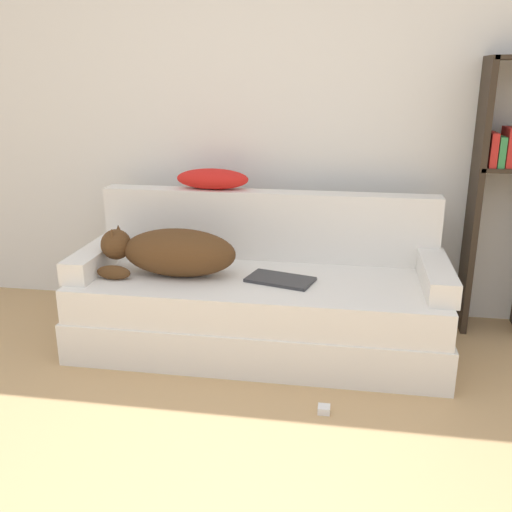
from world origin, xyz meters
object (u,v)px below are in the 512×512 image
Objects in this scene: couch at (259,312)px; throw_pillow at (212,179)px; power_adapter at (324,409)px; dog at (171,252)px; bookshelf at (507,184)px; laptop at (280,280)px.

throw_pillow is (-0.35, 0.37, 0.70)m from couch.
dog is at bearing 147.39° from power_adapter.
throw_pillow reaches higher than power_adapter.
power_adapter is at bearing -130.87° from bookshelf.
bookshelf reaches higher than dog.
throw_pillow is 0.28× the size of bookshelf.
throw_pillow is at bearing 133.21° from couch.
bookshelf is at bearing 3.74° from throw_pillow.
couch is 5.23× the size of laptop.
dog is 1.96× the size of laptop.
dog is 1.21m from power_adapter.
dog is 1.98m from bookshelf.
bookshelf reaches higher than couch.
laptop is (0.13, -0.06, 0.23)m from couch.
throw_pillow reaches higher than dog.
dog reaches higher than power_adapter.
dog is at bearing -164.17° from laptop.
laptop is 6.93× the size of power_adapter.
bookshelf is at bearing 19.16° from couch.
laptop is 0.89× the size of throw_pillow.
bookshelf is (1.88, 0.55, 0.34)m from dog.
throw_pillow is 7.79× the size of power_adapter.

